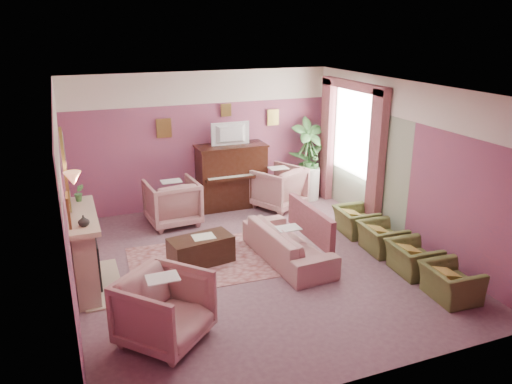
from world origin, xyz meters
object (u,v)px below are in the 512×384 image
object	(u,v)px
floral_armchair_front	(164,306)
floral_armchair_left	(172,200)
coffee_table	(201,250)
olive_chair_a	(451,278)
olive_chair_c	(382,234)
piano	(231,177)
sofa	(288,237)
floral_armchair_right	(278,185)
side_table	(307,183)
olive_chair_d	(356,217)
television	(232,132)
olive_chair_b	(413,254)

from	to	relation	value
floral_armchair_front	floral_armchair_left	bearing A→B (deg)	76.28
coffee_table	floral_armchair_front	distance (m)	2.11
olive_chair_a	olive_chair_c	size ratio (longest dim) A/B	1.00
piano	coffee_table	bearing A→B (deg)	-119.38
sofa	floral_armchair_right	world-z (taller)	floral_armchair_right
sofa	side_table	bearing A→B (deg)	57.19
coffee_table	floral_armchair_right	world-z (taller)	floral_armchair_right
piano	olive_chair_d	xyz separation A→B (m)	(1.65, -2.22, -0.33)
television	coffee_table	size ratio (longest dim) A/B	0.80
piano	olive_chair_d	bearing A→B (deg)	-53.40
floral_armchair_front	olive_chair_d	xyz separation A→B (m)	(3.92, 2.00, -0.16)
floral_armchair_left	olive_chair_a	world-z (taller)	floral_armchair_left
sofa	floral_armchair_right	bearing A→B (deg)	70.10
sofa	side_table	distance (m)	3.09
sofa	olive_chair_a	size ratio (longest dim) A/B	2.62
sofa	floral_armchair_left	size ratio (longest dim) A/B	2.02
coffee_table	side_table	size ratio (longest dim) A/B	1.43
piano	olive_chair_c	bearing A→B (deg)	-61.54
floral_armchair_right	olive_chair_b	distance (m)	3.52
floral_armchair_right	olive_chair_b	bearing A→B (deg)	-77.32
sofa	floral_armchair_front	distance (m)	2.74
floral_armchair_left	olive_chair_b	xyz separation A→B (m)	(3.02, -3.34, -0.16)
sofa	olive_chair_b	distance (m)	1.96
floral_armchair_right	olive_chair_a	world-z (taller)	floral_armchair_right
television	floral_armchair_front	world-z (taller)	television
coffee_table	olive_chair_b	xyz separation A→B (m)	(2.97, -1.51, 0.10)
television	floral_armchair_front	distance (m)	4.88
floral_armchair_front	television	bearing A→B (deg)	61.33
floral_armchair_right	sofa	bearing A→B (deg)	-109.90
television	floral_armchair_right	world-z (taller)	television
sofa	olive_chair_b	bearing A→B (deg)	-34.72
floral_armchair_left	olive_chair_d	xyz separation A→B (m)	(3.02, -1.70, -0.16)
olive_chair_a	olive_chair_b	distance (m)	0.82
olive_chair_c	piano	bearing A→B (deg)	118.46
coffee_table	floral_armchair_front	size ratio (longest dim) A/B	1.03
floral_armchair_left	olive_chair_a	size ratio (longest dim) A/B	1.30
floral_armchair_front	olive_chair_b	world-z (taller)	floral_armchair_front
coffee_table	floral_armchair_left	distance (m)	1.85
olive_chair_b	floral_armchair_front	bearing A→B (deg)	-174.80
piano	olive_chair_b	xyz separation A→B (m)	(1.65, -3.86, -0.33)
olive_chair_b	olive_chair_d	xyz separation A→B (m)	(0.00, 1.64, 0.00)
floral_armchair_left	coffee_table	bearing A→B (deg)	-88.31
piano	side_table	world-z (taller)	piano
piano	olive_chair_b	bearing A→B (deg)	-66.89
floral_armchair_right	side_table	distance (m)	0.89
olive_chair_a	floral_armchair_front	bearing A→B (deg)	173.27
floral_armchair_left	olive_chair_b	size ratio (longest dim) A/B	1.30
olive_chair_d	side_table	distance (m)	2.07
floral_armchair_right	television	bearing A→B (deg)	156.69
olive_chair_a	olive_chair_d	size ratio (longest dim) A/B	1.00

